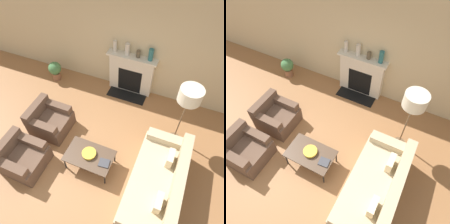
% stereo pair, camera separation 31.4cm
% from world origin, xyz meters
% --- Properties ---
extents(ground_plane, '(18.00, 18.00, 0.00)m').
position_xyz_m(ground_plane, '(0.00, 0.00, 0.00)').
color(ground_plane, '#99663D').
extents(wall_back, '(18.00, 0.06, 2.90)m').
position_xyz_m(wall_back, '(0.00, 2.99, 1.45)').
color(wall_back, '#C6B289').
rests_on(wall_back, ground_plane).
extents(fireplace, '(1.33, 0.59, 1.18)m').
position_xyz_m(fireplace, '(0.06, 2.85, 0.58)').
color(fireplace, beige).
rests_on(fireplace, ground_plane).
extents(couch, '(0.97, 2.06, 0.82)m').
position_xyz_m(couch, '(1.54, 0.28, 0.31)').
color(couch, tan).
rests_on(couch, ground_plane).
extents(armchair_near, '(0.86, 0.84, 0.73)m').
position_xyz_m(armchair_near, '(-1.30, -0.28, 0.28)').
color(armchair_near, brown).
rests_on(armchair_near, ground_plane).
extents(armchair_far, '(0.86, 0.84, 0.73)m').
position_xyz_m(armchair_far, '(-1.30, 0.80, 0.28)').
color(armchair_far, brown).
rests_on(armchair_far, ground_plane).
extents(coffee_table, '(1.02, 0.63, 0.42)m').
position_xyz_m(coffee_table, '(0.05, 0.27, 0.39)').
color(coffee_table, '#4C3828').
rests_on(coffee_table, ground_plane).
extents(bowl, '(0.30, 0.30, 0.07)m').
position_xyz_m(bowl, '(0.04, 0.28, 0.46)').
color(bowl, gold).
rests_on(bowl, coffee_table).
extents(book, '(0.24, 0.21, 0.02)m').
position_xyz_m(book, '(0.41, 0.22, 0.43)').
color(book, '#38383D').
rests_on(book, coffee_table).
extents(floor_lamp, '(0.47, 0.47, 1.67)m').
position_xyz_m(floor_lamp, '(1.62, 1.67, 1.45)').
color(floor_lamp, brown).
rests_on(floor_lamp, ground_plane).
extents(mantel_vase_left, '(0.10, 0.10, 0.30)m').
position_xyz_m(mantel_vase_left, '(-0.42, 2.86, 1.34)').
color(mantel_vase_left, beige).
rests_on(mantel_vase_left, fireplace).
extents(mantel_vase_center_left, '(0.12, 0.12, 0.31)m').
position_xyz_m(mantel_vase_center_left, '(-0.09, 2.86, 1.34)').
color(mantel_vase_center_left, beige).
rests_on(mantel_vase_center_left, fireplace).
extents(mantel_vase_center_right, '(0.11, 0.11, 0.19)m').
position_xyz_m(mantel_vase_center_right, '(0.20, 2.86, 1.28)').
color(mantel_vase_center_right, brown).
rests_on(mantel_vase_center_right, fireplace).
extents(mantel_vase_right, '(0.12, 0.12, 0.31)m').
position_xyz_m(mantel_vase_right, '(0.52, 2.86, 1.34)').
color(mantel_vase_right, '#28666B').
rests_on(mantel_vase_right, fireplace).
extents(potted_plant, '(0.38, 0.38, 0.59)m').
position_xyz_m(potted_plant, '(-2.16, 2.45, 0.34)').
color(potted_plant, brown).
rests_on(potted_plant, ground_plane).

